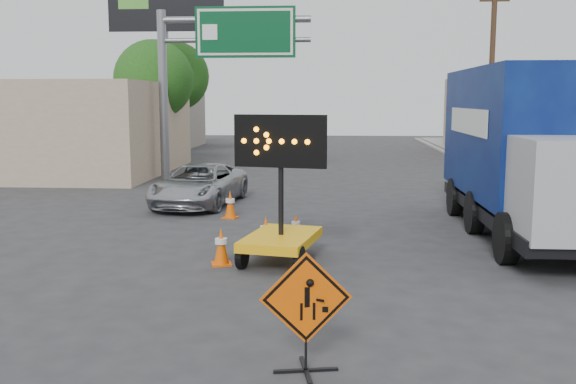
# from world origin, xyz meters

# --- Properties ---
(ground) EXTENTS (100.00, 100.00, 0.00)m
(ground) POSITION_xyz_m (0.00, 0.00, 0.00)
(ground) COLOR #2D2D30
(ground) RESTS_ON ground
(curb_right) EXTENTS (0.40, 60.00, 0.12)m
(curb_right) POSITION_xyz_m (7.20, 15.00, 0.06)
(curb_right) COLOR gray
(curb_right) RESTS_ON ground
(storefront_left_near) EXTENTS (14.00, 10.00, 4.00)m
(storefront_left_near) POSITION_xyz_m (-14.00, 20.00, 2.00)
(storefront_left_near) COLOR tan
(storefront_left_near) RESTS_ON ground
(storefront_left_far) EXTENTS (12.00, 10.00, 4.40)m
(storefront_left_far) POSITION_xyz_m (-15.00, 34.00, 2.20)
(storefront_left_far) COLOR gray
(storefront_left_far) RESTS_ON ground
(building_right_far) EXTENTS (10.00, 14.00, 4.60)m
(building_right_far) POSITION_xyz_m (13.00, 30.00, 2.30)
(building_right_far) COLOR tan
(building_right_far) RESTS_ON ground
(highway_gantry) EXTENTS (6.18, 0.38, 6.90)m
(highway_gantry) POSITION_xyz_m (-4.43, 17.96, 5.07)
(highway_gantry) COLOR slate
(highway_gantry) RESTS_ON ground
(billboard) EXTENTS (6.10, 0.54, 9.85)m
(billboard) POSITION_xyz_m (-8.35, 25.87, 7.35)
(billboard) COLOR slate
(billboard) RESTS_ON ground
(utility_pole_far) EXTENTS (1.80, 0.26, 9.00)m
(utility_pole_far) POSITION_xyz_m (8.00, 24.00, 4.68)
(utility_pole_far) COLOR #432C1C
(utility_pole_far) RESTS_ON ground
(tree_left_near) EXTENTS (3.71, 3.71, 6.03)m
(tree_left_near) POSITION_xyz_m (-8.00, 22.00, 4.16)
(tree_left_near) COLOR #432C1C
(tree_left_near) RESTS_ON ground
(tree_left_far) EXTENTS (4.10, 4.10, 6.66)m
(tree_left_far) POSITION_xyz_m (-9.00, 30.00, 4.60)
(tree_left_far) COLOR #432C1C
(tree_left_far) RESTS_ON ground
(construction_sign) EXTENTS (1.11, 0.79, 1.49)m
(construction_sign) POSITION_xyz_m (0.12, -0.58, 0.79)
(construction_sign) COLOR black
(construction_sign) RESTS_ON ground
(arrow_board) EXTENTS (1.86, 2.30, 2.98)m
(arrow_board) POSITION_xyz_m (-0.61, 4.71, 0.67)
(arrow_board) COLOR #FBB30D
(arrow_board) RESTS_ON ground
(pickup_truck) EXTENTS (2.66, 4.79, 1.27)m
(pickup_truck) POSITION_xyz_m (-3.72, 11.56, 0.63)
(pickup_truck) COLOR #ABADB2
(pickup_truck) RESTS_ON ground
(box_truck) EXTENTS (2.73, 8.50, 4.04)m
(box_truck) POSITION_xyz_m (5.10, 7.76, 1.83)
(box_truck) COLOR black
(box_truck) RESTS_ON ground
(cone_a) EXTENTS (0.48, 0.48, 0.76)m
(cone_a) POSITION_xyz_m (-1.78, 4.38, 0.38)
(cone_a) COLOR #F15705
(cone_a) RESTS_ON ground
(cone_b) EXTENTS (0.38, 0.38, 0.76)m
(cone_b) POSITION_xyz_m (-1.03, 5.71, 0.38)
(cone_b) COLOR #F15705
(cone_b) RESTS_ON ground
(cone_c) EXTENTS (0.41, 0.41, 0.63)m
(cone_c) POSITION_xyz_m (-0.43, 6.74, 0.31)
(cone_c) COLOR #F15705
(cone_c) RESTS_ON ground
(cone_d) EXTENTS (0.48, 0.48, 0.77)m
(cone_d) POSITION_xyz_m (-2.41, 9.41, 0.38)
(cone_d) COLOR #F15705
(cone_d) RESTS_ON ground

